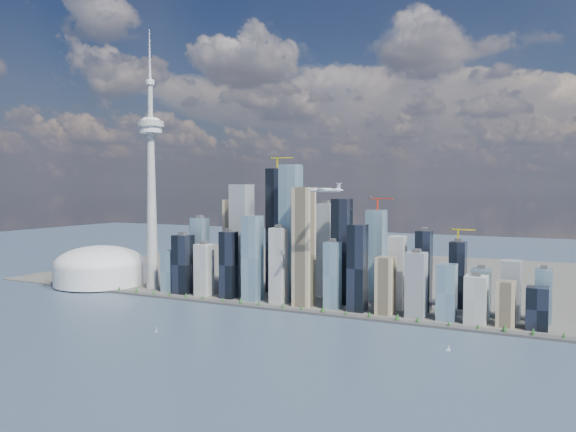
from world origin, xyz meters
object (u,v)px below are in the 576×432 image
at_px(needle_tower, 151,180).
at_px(sailboat_east, 449,349).
at_px(airplane, 326,190).
at_px(dome_stadium, 100,268).
at_px(sailboat_west, 156,330).

bearing_deg(needle_tower, sailboat_east, -15.63).
xyz_separation_m(airplane, sailboat_east, (218.34, -93.42, -213.81)).
relative_size(needle_tower, dome_stadium, 2.75).
bearing_deg(sailboat_west, dome_stadium, 159.59).
height_order(dome_stadium, airplane, airplane).
relative_size(needle_tower, airplane, 9.03).
bearing_deg(airplane, dome_stadium, 170.05).
relative_size(needle_tower, sailboat_west, 53.42).
relative_size(dome_stadium, airplane, 3.28).
bearing_deg(airplane, needle_tower, 166.32).
bearing_deg(dome_stadium, needle_tower, 4.09).
xyz_separation_m(needle_tower, sailboat_east, (658.09, -184.12, -232.87)).
xyz_separation_m(dome_stadium, sailboat_west, (380.21, -271.07, -36.13)).
bearing_deg(airplane, sailboat_west, -138.37).
height_order(airplane, sailboat_west, airplane).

